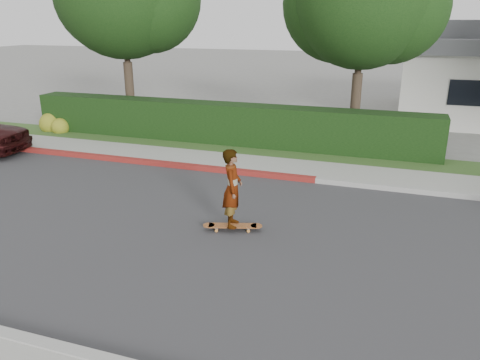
# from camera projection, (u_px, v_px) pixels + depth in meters

# --- Properties ---
(ground) EXTENTS (120.00, 120.00, 0.00)m
(ground) POSITION_uv_depth(u_px,v_px,m) (233.00, 239.00, 9.74)
(ground) COLOR slate
(ground) RESTS_ON ground
(road) EXTENTS (60.00, 8.00, 0.01)m
(road) POSITION_uv_depth(u_px,v_px,m) (233.00, 239.00, 9.74)
(road) COLOR #2D2D30
(road) RESTS_ON ground
(curb_far) EXTENTS (60.00, 0.20, 0.15)m
(curb_far) POSITION_uv_depth(u_px,v_px,m) (281.00, 176.00, 13.39)
(curb_far) COLOR #9E9E99
(curb_far) RESTS_ON ground
(curb_red_section) EXTENTS (12.00, 0.21, 0.15)m
(curb_red_section) POSITION_uv_depth(u_px,v_px,m) (129.00, 160.00, 14.90)
(curb_red_section) COLOR maroon
(curb_red_section) RESTS_ON ground
(sidewalk_far) EXTENTS (60.00, 1.60, 0.12)m
(sidewalk_far) POSITION_uv_depth(u_px,v_px,m) (288.00, 168.00, 14.20)
(sidewalk_far) COLOR gray
(sidewalk_far) RESTS_ON ground
(planting_strip) EXTENTS (60.00, 1.60, 0.10)m
(planting_strip) POSITION_uv_depth(u_px,v_px,m) (299.00, 154.00, 15.63)
(planting_strip) COLOR #2D4C1E
(planting_strip) RESTS_ON ground
(hedge) EXTENTS (15.00, 1.00, 1.50)m
(hedge) POSITION_uv_depth(u_px,v_px,m) (221.00, 124.00, 16.85)
(hedge) COLOR black
(hedge) RESTS_ON ground
(flowering_shrub) EXTENTS (1.40, 1.00, 0.90)m
(flowering_shrub) POSITION_uv_depth(u_px,v_px,m) (54.00, 125.00, 18.70)
(flowering_shrub) COLOR #2D4C19
(flowering_shrub) RESTS_ON ground
(tree_center) EXTENTS (5.66, 4.84, 7.44)m
(tree_center) POSITION_uv_depth(u_px,v_px,m) (364.00, 1.00, 15.91)
(tree_center) COLOR #33261C
(tree_center) RESTS_ON ground
(skateboard) EXTENTS (1.30, 0.62, 0.12)m
(skateboard) POSITION_uv_depth(u_px,v_px,m) (233.00, 226.00, 10.10)
(skateboard) COLOR #D18439
(skateboard) RESTS_ON ground
(skateboarder) EXTENTS (0.54, 0.70, 1.70)m
(skateboarder) POSITION_uv_depth(u_px,v_px,m) (232.00, 188.00, 9.81)
(skateboarder) COLOR white
(skateboarder) RESTS_ON skateboard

